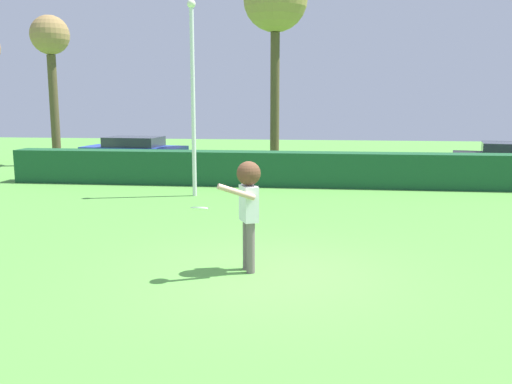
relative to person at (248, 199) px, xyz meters
name	(u,v)px	position (x,y,z in m)	size (l,w,h in m)	color
ground_plane	(268,276)	(0.35, -0.20, -1.20)	(60.00, 60.00, 0.00)	#55993F
person	(248,199)	(0.00, 0.00, 0.00)	(0.64, 0.76, 1.81)	slate
frisbee	(200,208)	(-0.68, -0.50, -0.06)	(0.28, 0.27, 0.10)	white
lamppost	(193,89)	(-2.50, 6.92, 1.87)	(0.24, 0.24, 5.51)	silver
hedge_row	(296,169)	(0.35, 9.12, -0.65)	(18.92, 0.90, 1.10)	#1B512C
parked_car_blue	(134,150)	(-6.60, 13.53, -0.51)	(4.35, 2.14, 1.25)	#263FA5
oak_tree	(275,3)	(-0.76, 14.03, 5.34)	(2.56, 2.56, 7.99)	brown
willow_tree	(50,45)	(-10.07, 13.66, 3.81)	(1.60, 1.60, 6.21)	brown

